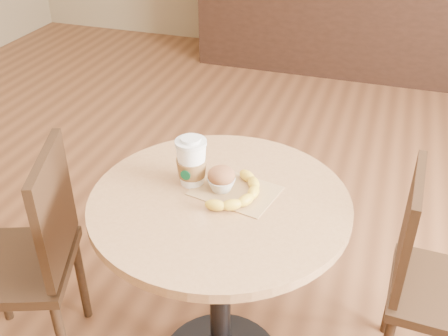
{
  "coord_description": "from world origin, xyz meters",
  "views": [
    {
      "loc": [
        0.46,
        -1.14,
        1.64
      ],
      "look_at": [
        0.05,
        0.08,
        0.83
      ],
      "focal_mm": 42.0,
      "sensor_mm": 36.0,
      "label": 1
    }
  ],
  "objects_px": {
    "chair_right": "(431,279)",
    "coffee_cup": "(192,163)",
    "cafe_table": "(220,248)",
    "chair_left": "(31,255)",
    "banana": "(239,191)",
    "muffin": "(221,179)"
  },
  "relations": [
    {
      "from": "chair_left",
      "to": "coffee_cup",
      "type": "height_order",
      "value": "coffee_cup"
    },
    {
      "from": "cafe_table",
      "to": "coffee_cup",
      "type": "height_order",
      "value": "coffee_cup"
    },
    {
      "from": "banana",
      "to": "chair_right",
      "type": "bearing_deg",
      "value": 34.59
    },
    {
      "from": "cafe_table",
      "to": "banana",
      "type": "height_order",
      "value": "banana"
    },
    {
      "from": "chair_right",
      "to": "banana",
      "type": "bearing_deg",
      "value": 108.34
    },
    {
      "from": "chair_left",
      "to": "coffee_cup",
      "type": "bearing_deg",
      "value": 88.4
    },
    {
      "from": "muffin",
      "to": "chair_left",
      "type": "bearing_deg",
      "value": -164.41
    },
    {
      "from": "muffin",
      "to": "banana",
      "type": "distance_m",
      "value": 0.06
    },
    {
      "from": "chair_right",
      "to": "coffee_cup",
      "type": "xyz_separation_m",
      "value": [
        -0.75,
        -0.15,
        0.38
      ]
    },
    {
      "from": "muffin",
      "to": "banana",
      "type": "bearing_deg",
      "value": -15.68
    },
    {
      "from": "coffee_cup",
      "to": "muffin",
      "type": "relative_size",
      "value": 1.86
    },
    {
      "from": "cafe_table",
      "to": "chair_left",
      "type": "distance_m",
      "value": 0.64
    },
    {
      "from": "cafe_table",
      "to": "banana",
      "type": "distance_m",
      "value": 0.22
    },
    {
      "from": "muffin",
      "to": "coffee_cup",
      "type": "bearing_deg",
      "value": 174.77
    },
    {
      "from": "coffee_cup",
      "to": "cafe_table",
      "type": "bearing_deg",
      "value": -23.15
    },
    {
      "from": "chair_left",
      "to": "muffin",
      "type": "height_order",
      "value": "chair_left"
    },
    {
      "from": "chair_left",
      "to": "muffin",
      "type": "bearing_deg",
      "value": 84.79
    },
    {
      "from": "cafe_table",
      "to": "chair_right",
      "type": "relative_size",
      "value": 0.95
    },
    {
      "from": "coffee_cup",
      "to": "chair_left",
      "type": "bearing_deg",
      "value": -158.55
    },
    {
      "from": "chair_right",
      "to": "banana",
      "type": "xyz_separation_m",
      "value": [
        -0.6,
        -0.17,
        0.32
      ]
    },
    {
      "from": "cafe_table",
      "to": "chair_left",
      "type": "xyz_separation_m",
      "value": [
        -0.62,
        -0.13,
        -0.09
      ]
    },
    {
      "from": "muffin",
      "to": "banana",
      "type": "relative_size",
      "value": 0.36
    }
  ]
}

